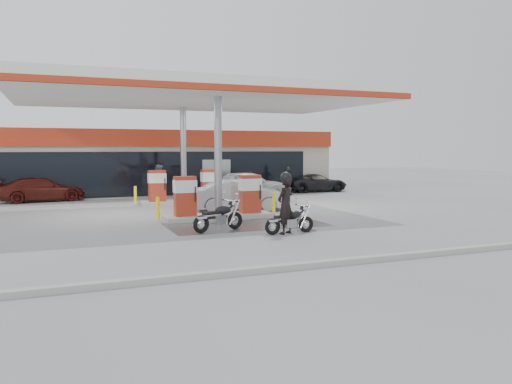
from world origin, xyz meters
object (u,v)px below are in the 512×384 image
at_px(biker_walking, 288,182).
at_px(attendant, 159,182).
at_px(parked_car_left, 42,189).
at_px(parked_car_right, 316,183).
at_px(sedan_white, 248,184).
at_px(hatchback_silver, 239,195).
at_px(main_motorcycle, 290,221).
at_px(biker_main, 286,205).
at_px(parked_motorcycle, 219,218).
at_px(pump_island_far, 184,190).
at_px(pump_island_near, 218,201).

bearing_deg(biker_walking, attendant, 163.16).
height_order(parked_car_left, parked_car_right, parked_car_left).
relative_size(sedan_white, attendant, 2.31).
relative_size(hatchback_silver, biker_walking, 2.63).
xyz_separation_m(main_motorcycle, biker_main, (-0.19, -0.01, 0.57)).
bearing_deg(parked_motorcycle, biker_walking, 37.57).
height_order(parked_motorcycle, biker_walking, biker_walking).
relative_size(main_motorcycle, sedan_white, 0.40).
xyz_separation_m(main_motorcycle, parked_car_right, (8.82, 14.39, 0.17)).
relative_size(main_motorcycle, parked_car_left, 0.41).
distance_m(pump_island_far, main_motorcycle, 10.46).
height_order(parked_motorcycle, parked_car_right, parked_car_right).
xyz_separation_m(attendant, hatchback_silver, (2.46, -6.60, -0.28)).
bearing_deg(biker_main, main_motorcycle, 152.25).
distance_m(pump_island_far, hatchback_silver, 4.17).
relative_size(main_motorcycle, biker_walking, 1.13).
xyz_separation_m(pump_island_far, attendant, (-0.75, 2.80, 0.28)).
relative_size(attendant, biker_walking, 1.21).
xyz_separation_m(pump_island_far, hatchback_silver, (1.71, -3.80, 0.00)).
relative_size(pump_island_near, attendant, 2.59).
bearing_deg(biker_main, pump_island_far, -116.19).
bearing_deg(parked_car_left, parked_car_right, -98.11).
distance_m(pump_island_near, hatchback_silver, 2.78).
bearing_deg(hatchback_silver, parked_car_right, -36.05).
height_order(pump_island_far, attendant, attendant).
height_order(main_motorcycle, hatchback_silver, hatchback_silver).
height_order(biker_main, sedan_white, biker_main).
bearing_deg(attendant, parked_car_right, -96.92).
bearing_deg(pump_island_near, parked_car_left, 124.83).
distance_m(hatchback_silver, parked_car_left, 11.66).
bearing_deg(biker_walking, biker_main, -128.17).
distance_m(pump_island_near, attendant, 8.84).
height_order(attendant, parked_car_left, attendant).
distance_m(parked_motorcycle, parked_car_right, 16.96).
bearing_deg(attendant, pump_island_near, 171.58).
xyz_separation_m(main_motorcycle, biker_walking, (5.88, 12.59, 0.40)).
bearing_deg(parked_car_left, pump_island_near, -153.28).
xyz_separation_m(pump_island_near, hatchback_silver, (1.71, 2.20, 0.00)).
relative_size(attendant, parked_car_right, 0.47).
height_order(parked_motorcycle, sedan_white, sedan_white).
bearing_deg(biker_walking, main_motorcycle, -127.49).
xyz_separation_m(sedan_white, hatchback_silver, (-2.73, -6.00, -0.07)).
distance_m(main_motorcycle, parked_motorcycle, 2.52).
height_order(sedan_white, parked_car_left, sedan_white).
relative_size(attendant, hatchback_silver, 0.46).
bearing_deg(biker_main, parked_car_right, -153.65).
bearing_deg(main_motorcycle, parked_car_left, 116.69).
relative_size(biker_main, hatchback_silver, 0.46).
distance_m(sedan_white, attendant, 5.23).
bearing_deg(hatchback_silver, attendant, 31.13).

